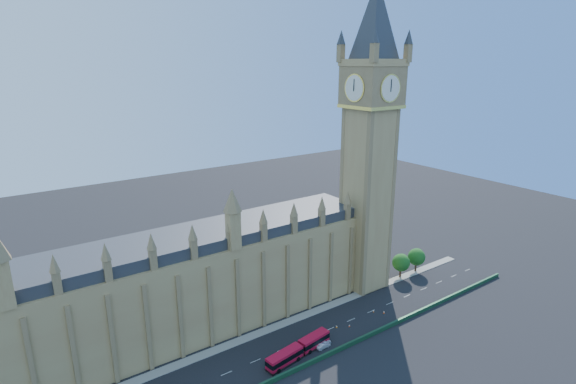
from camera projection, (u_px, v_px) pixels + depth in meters
ground at (295, 344)px, 117.60m from camera, size 400.00×400.00×0.00m
palace_westminster at (168, 290)px, 117.22m from camera, size 120.00×20.00×28.00m
elizabeth_tower at (371, 120)px, 134.45m from camera, size 20.59×20.59×105.00m
bridge_parapet at (316, 360)px, 110.36m from camera, size 160.00×0.60×1.20m
kerb_north at (275, 327)px, 125.04m from camera, size 160.00×3.00×0.16m
tree_east_near at (401, 262)px, 152.82m from camera, size 6.00×6.00×8.50m
tree_east_far at (417, 256)px, 157.24m from camera, size 6.00×6.00×8.50m
red_bus at (299, 350)px, 112.42m from camera, size 20.07×5.54×3.38m
car_grey at (300, 348)px, 114.91m from camera, size 4.33×2.16×1.42m
car_silver at (323, 346)px, 115.84m from camera, size 4.06×1.50×1.33m
car_white at (324, 343)px, 117.04m from camera, size 4.60×2.17×1.30m
cone_a at (337, 326)px, 124.77m from camera, size 0.61×0.61×0.74m
cone_b at (373, 311)px, 132.53m from camera, size 0.42×0.42×0.65m
cone_c at (349, 326)px, 125.21m from camera, size 0.49×0.49×0.69m
cone_d at (384, 312)px, 131.89m from camera, size 0.55×0.55×0.76m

